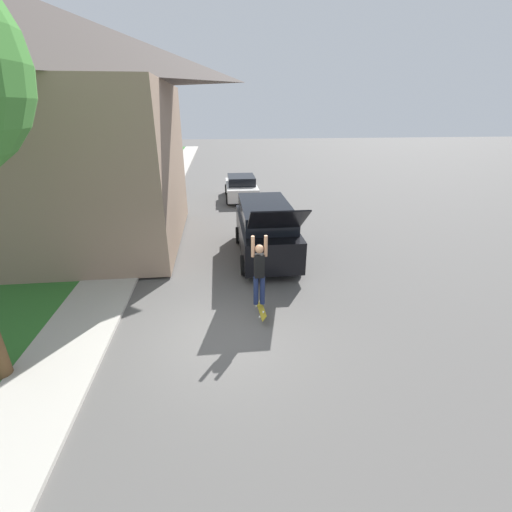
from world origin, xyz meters
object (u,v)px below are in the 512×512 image
(car_down_street, at_px, (241,188))
(skateboard, at_px, (261,310))
(skateboarder, at_px, (259,270))
(suv_parked, at_px, (266,229))

(car_down_street, xyz_separation_m, skateboard, (-0.38, -13.30, -0.43))
(skateboarder, height_order, skateboard, skateboarder)
(car_down_street, height_order, skateboarder, skateboarder)
(skateboarder, bearing_deg, car_down_street, 88.11)
(suv_parked, bearing_deg, car_down_street, 91.81)
(car_down_street, distance_m, skateboarder, 13.28)
(skateboarder, bearing_deg, skateboard, -43.19)
(suv_parked, distance_m, car_down_street, 9.11)
(suv_parked, relative_size, car_down_street, 1.34)
(skateboarder, relative_size, skateboard, 2.36)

